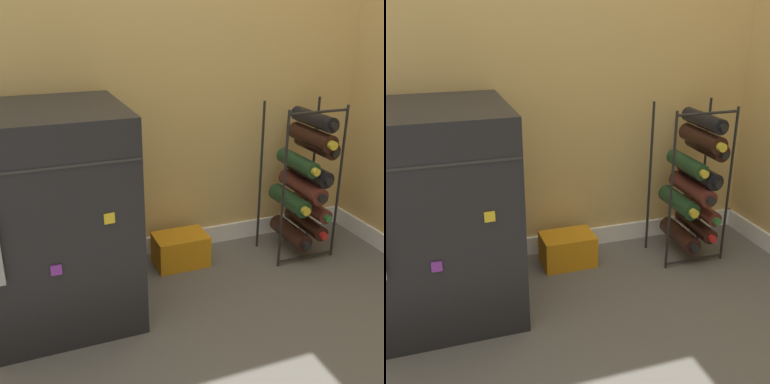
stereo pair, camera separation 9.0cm
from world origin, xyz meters
TOP-DOWN VIEW (x-y plane):
  - ground_plane at (0.00, 0.00)m, footprint 14.00×14.00m
  - mini_fridge at (-0.49, 0.29)m, footprint 0.53×0.57m
  - wine_rack at (0.65, 0.38)m, footprint 0.31×0.33m
  - soda_box at (0.06, 0.46)m, footprint 0.24×0.16m

SIDE VIEW (x-z plane):
  - ground_plane at x=0.00m, z-range 0.00..0.00m
  - soda_box at x=0.06m, z-range 0.00..0.15m
  - wine_rack at x=0.65m, z-range 0.00..0.74m
  - mini_fridge at x=-0.49m, z-range 0.00..0.82m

